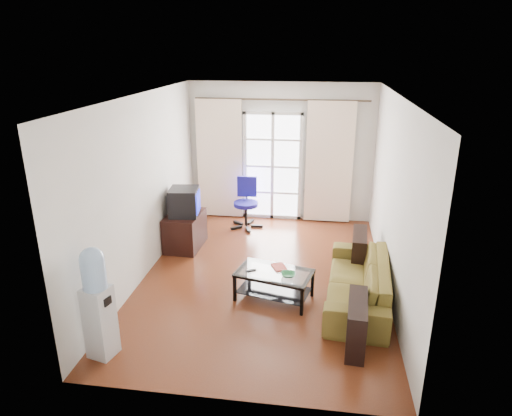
{
  "coord_description": "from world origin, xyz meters",
  "views": [
    {
      "loc": [
        0.76,
        -6.16,
        3.34
      ],
      "look_at": [
        -0.17,
        0.35,
        0.98
      ],
      "focal_mm": 32.0,
      "sensor_mm": 36.0,
      "label": 1
    }
  ],
  "objects": [
    {
      "name": "floor",
      "position": [
        0.0,
        0.0,
        0.0
      ],
      "size": [
        5.2,
        5.2,
        0.0
      ],
      "primitive_type": "plane",
      "color": "brown",
      "rests_on": "ground"
    },
    {
      "name": "ceiling",
      "position": [
        0.0,
        0.0,
        2.7
      ],
      "size": [
        5.2,
        5.2,
        0.0
      ],
      "primitive_type": "plane",
      "rotation": [
        3.14,
        0.0,
        0.0
      ],
      "color": "white",
      "rests_on": "wall_back"
    },
    {
      "name": "wall_back",
      "position": [
        0.0,
        2.6,
        1.35
      ],
      "size": [
        3.6,
        0.02,
        2.7
      ],
      "primitive_type": "cube",
      "color": "silver",
      "rests_on": "floor"
    },
    {
      "name": "wall_front",
      "position": [
        0.0,
        -2.6,
        1.35
      ],
      "size": [
        3.6,
        0.02,
        2.7
      ],
      "primitive_type": "cube",
      "color": "silver",
      "rests_on": "floor"
    },
    {
      "name": "wall_left",
      "position": [
        -1.8,
        0.0,
        1.35
      ],
      "size": [
        0.02,
        5.2,
        2.7
      ],
      "primitive_type": "cube",
      "color": "silver",
      "rests_on": "floor"
    },
    {
      "name": "wall_right",
      "position": [
        1.8,
        0.0,
        1.35
      ],
      "size": [
        0.02,
        5.2,
        2.7
      ],
      "primitive_type": "cube",
      "color": "silver",
      "rests_on": "floor"
    },
    {
      "name": "french_door",
      "position": [
        -0.15,
        2.54,
        1.07
      ],
      "size": [
        1.16,
        0.06,
        2.15
      ],
      "color": "white",
      "rests_on": "wall_back"
    },
    {
      "name": "curtain_rod",
      "position": [
        0.0,
        2.5,
        2.38
      ],
      "size": [
        3.3,
        0.04,
        0.04
      ],
      "primitive_type": "cylinder",
      "rotation": [
        0.0,
        1.57,
        0.0
      ],
      "color": "#4C3F2D",
      "rests_on": "wall_back"
    },
    {
      "name": "curtain_left",
      "position": [
        -1.2,
        2.48,
        1.2
      ],
      "size": [
        0.9,
        0.07,
        2.35
      ],
      "primitive_type": "cube",
      "color": "#FFE8CD",
      "rests_on": "curtain_rod"
    },
    {
      "name": "curtain_right",
      "position": [
        0.95,
        2.48,
        1.2
      ],
      "size": [
        0.9,
        0.07,
        2.35
      ],
      "primitive_type": "cube",
      "color": "#FFE8CD",
      "rests_on": "curtain_rod"
    },
    {
      "name": "radiator",
      "position": [
        0.8,
        2.5,
        0.33
      ],
      "size": [
        0.64,
        0.12,
        0.64
      ],
      "primitive_type": "cube",
      "color": "gray",
      "rests_on": "floor"
    },
    {
      "name": "sofa",
      "position": [
        1.36,
        -0.5,
        0.3
      ],
      "size": [
        2.16,
        1.12,
        0.59
      ],
      "primitive_type": "imported",
      "rotation": [
        0.0,
        0.0,
        -1.65
      ],
      "color": "brown",
      "rests_on": "floor"
    },
    {
      "name": "coffee_table",
      "position": [
        0.22,
        -0.61,
        0.27
      ],
      "size": [
        1.13,
        0.81,
        0.41
      ],
      "rotation": [
        0.0,
        0.0,
        -0.24
      ],
      "color": "silver",
      "rests_on": "floor"
    },
    {
      "name": "bowl",
      "position": [
        0.42,
        -0.71,
        0.44
      ],
      "size": [
        0.21,
        0.21,
        0.05
      ],
      "primitive_type": "imported",
      "rotation": [
        0.0,
        0.0,
        0.04
      ],
      "color": "green",
      "rests_on": "coffee_table"
    },
    {
      "name": "book",
      "position": [
        0.2,
        -0.52,
        0.42
      ],
      "size": [
        0.36,
        0.37,
        0.02
      ],
      "primitive_type": "imported",
      "rotation": [
        0.0,
        0.0,
        0.43
      ],
      "color": "#A53B14",
      "rests_on": "coffee_table"
    },
    {
      "name": "remote",
      "position": [
        -0.1,
        -0.63,
        0.42
      ],
      "size": [
        0.16,
        0.11,
        0.02
      ],
      "primitive_type": "cube",
      "rotation": [
        0.0,
        0.0,
        0.48
      ],
      "color": "black",
      "rests_on": "coffee_table"
    },
    {
      "name": "tv_stand",
      "position": [
        -1.49,
        0.9,
        0.3
      ],
      "size": [
        0.59,
        0.85,
        0.61
      ],
      "primitive_type": "cube",
      "rotation": [
        0.0,
        0.0,
        -0.04
      ],
      "color": "black",
      "rests_on": "floor"
    },
    {
      "name": "crt_tv",
      "position": [
        -1.49,
        0.88,
        0.84
      ],
      "size": [
        0.56,
        0.56,
        0.47
      ],
      "rotation": [
        0.0,
        0.0,
        0.12
      ],
      "color": "black",
      "rests_on": "tv_stand"
    },
    {
      "name": "task_chair",
      "position": [
        -0.59,
        1.98,
        0.28
      ],
      "size": [
        0.68,
        0.68,
        0.96
      ],
      "rotation": [
        0.0,
        0.0,
        0.04
      ],
      "color": "black",
      "rests_on": "floor"
    },
    {
      "name": "water_cooler",
      "position": [
        -1.58,
        -2.1,
        0.7
      ],
      "size": [
        0.33,
        0.33,
        1.33
      ],
      "rotation": [
        0.0,
        0.0,
        -0.25
      ],
      "color": "silver",
      "rests_on": "floor"
    }
  ]
}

